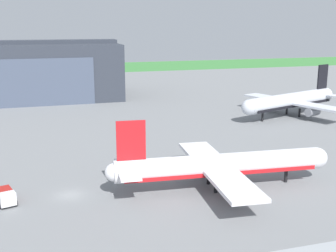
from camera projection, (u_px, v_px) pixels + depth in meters
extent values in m
plane|color=slate|center=(70.00, 195.00, 65.04)|extent=(440.00, 440.00, 0.00)
cube|color=#3C813C|center=(44.00, 69.00, 241.60)|extent=(440.00, 56.00, 0.08)
cylinder|color=silver|center=(220.00, 165.00, 67.12)|extent=(33.45, 6.11, 3.51)
sphere|color=silver|center=(317.00, 158.00, 70.57)|extent=(3.37, 3.37, 3.37)
sphere|color=silver|center=(114.00, 172.00, 63.67)|extent=(2.74, 2.74, 2.74)
cube|color=red|center=(220.00, 170.00, 67.34)|extent=(30.80, 5.93, 0.61)
cube|color=red|center=(131.00, 140.00, 63.11)|extent=(4.34, 0.74, 5.97)
cube|color=silver|center=(129.00, 175.00, 61.48)|extent=(3.37, 5.14, 0.28)
cube|color=silver|center=(125.00, 164.00, 66.53)|extent=(3.37, 5.14, 0.28)
cube|color=silver|center=(233.00, 185.00, 60.03)|extent=(6.32, 13.30, 0.56)
cube|color=silver|center=(203.00, 154.00, 74.14)|extent=(6.32, 13.30, 0.56)
cylinder|color=gray|center=(236.00, 190.00, 61.47)|extent=(3.48, 2.19, 1.93)
cylinder|color=gray|center=(209.00, 162.00, 73.62)|extent=(3.48, 2.19, 1.93)
cylinder|color=black|center=(286.00, 176.00, 70.11)|extent=(0.56, 0.56, 2.05)
cylinder|color=black|center=(216.00, 186.00, 65.74)|extent=(0.56, 0.56, 2.05)
cylinder|color=black|center=(208.00, 178.00, 69.24)|extent=(0.56, 0.56, 2.05)
cylinder|color=silver|center=(291.00, 100.00, 119.10)|extent=(32.74, 14.98, 4.15)
sphere|color=silver|center=(249.00, 107.00, 109.55)|extent=(3.99, 3.99, 3.99)
sphere|color=silver|center=(326.00, 95.00, 128.66)|extent=(3.24, 3.24, 3.24)
cube|color=black|center=(290.00, 105.00, 119.37)|extent=(30.24, 14.13, 0.73)
cube|color=black|center=(323.00, 77.00, 125.82)|extent=(4.21, 1.81, 7.06)
cube|color=silver|center=(314.00, 93.00, 129.85)|extent=(4.76, 6.48, 0.28)
cube|color=silver|center=(332.00, 95.00, 124.97)|extent=(4.76, 6.48, 0.28)
cube|color=silver|center=(268.00, 98.00, 126.29)|extent=(9.92, 15.68, 0.56)
cube|color=silver|center=(319.00, 107.00, 112.93)|extent=(9.92, 15.68, 0.56)
cylinder|color=gray|center=(270.00, 104.00, 125.24)|extent=(4.48, 3.47, 2.28)
cylinder|color=gray|center=(312.00, 112.00, 113.73)|extent=(4.48, 3.47, 2.28)
cylinder|color=black|center=(262.00, 117.00, 113.37)|extent=(0.56, 0.56, 2.34)
cylinder|color=black|center=(287.00, 110.00, 122.34)|extent=(0.56, 0.56, 2.34)
cylinder|color=black|center=(299.00, 113.00, 118.92)|extent=(0.56, 0.56, 2.34)
cube|color=silver|center=(8.00, 199.00, 60.32)|extent=(2.46, 1.99, 1.83)
cube|color=#AD1E19|center=(4.00, 194.00, 62.16)|extent=(2.91, 3.51, 1.63)
cylinder|color=black|center=(16.00, 203.00, 61.29)|extent=(0.47, 0.81, 0.77)
cylinder|color=black|center=(12.00, 197.00, 63.47)|extent=(0.47, 0.81, 0.77)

